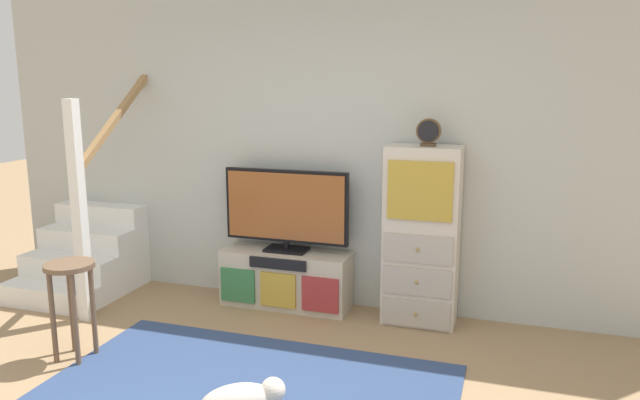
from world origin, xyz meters
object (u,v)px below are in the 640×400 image
media_console (286,279)px  television (286,208)px  desk_clock (429,132)px  bar_stool_near (71,288)px  side_cabinet (422,236)px

media_console → television: size_ratio=1.02×
television → desk_clock: desk_clock is taller
media_console → television: 0.62m
desk_clock → bar_stool_near: size_ratio=0.30×
media_console → desk_clock: desk_clock is taller
media_console → bar_stool_near: size_ratio=1.59×
television → bar_stool_near: television is taller
media_console → side_cabinet: bearing=0.5°
side_cabinet → media_console: bearing=-179.5°
television → bar_stool_near: size_ratio=1.56×
media_console → desk_clock: size_ratio=5.27×
side_cabinet → bar_stool_near: bearing=-147.3°
desk_clock → side_cabinet: bearing=152.7°
television → media_console: bearing=-90.0°
media_console → television: bearing=90.0°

